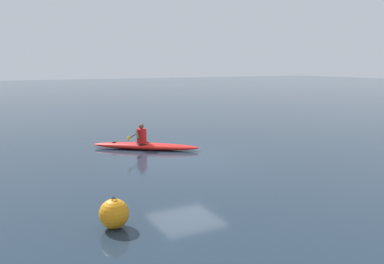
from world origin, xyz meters
name	(u,v)px	position (x,y,z in m)	size (l,w,h in m)	color
ground_plane	(186,157)	(0.00, 0.00, 0.00)	(160.00, 160.00, 0.00)	#1E2D3D
kayak	(145,146)	(0.85, -2.03, 0.14)	(3.95, 3.22, 0.27)	red
kayaker	(141,135)	(0.98, -2.12, 0.60)	(1.52, 1.97, 0.80)	red
mooring_buoy_white_far	(114,214)	(4.27, 5.05, 0.32)	(0.64, 0.64, 0.69)	orange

